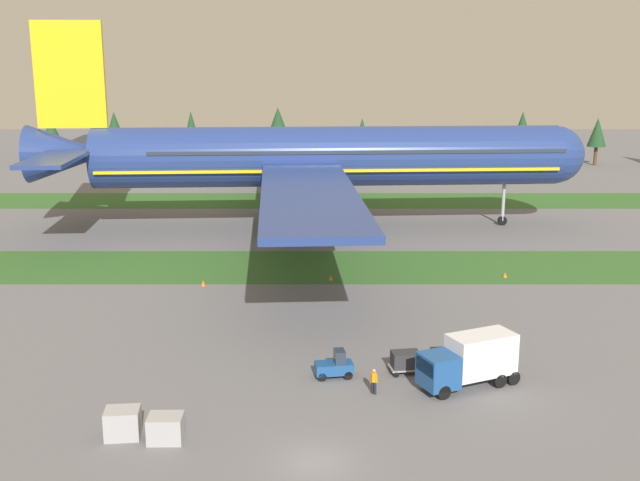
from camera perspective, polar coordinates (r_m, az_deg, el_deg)
The scene contains 16 objects.
ground_plane at distance 44.04m, azimuth -0.55°, elevation -16.07°, with size 400.00×400.00×0.00m, color slate.
grass_strip_near at distance 81.93m, azimuth -0.39°, elevation -1.93°, with size 320.00×13.30×0.01m, color #336028.
grass_strip_far at distance 119.59m, azimuth -0.33°, elevation 2.97°, with size 320.00×13.30×0.01m, color #336028.
airliner at distance 98.96m, azimuth -0.80°, elevation 6.24°, with size 70.90×87.35×25.98m.
baggage_tug at distance 54.14m, azimuth 0.93°, elevation -9.25°, with size 2.77×1.68×1.97m.
cargo_dolly_lead at distance 55.12m, azimuth 6.15°, elevation -8.79°, with size 2.40×1.81×1.55m.
cargo_dolly_second at distance 55.90m, azimuth 9.05°, elevation -8.56°, with size 2.40×1.81×1.55m.
cargo_dolly_third at distance 56.83m, azimuth 11.87°, elevation -8.31°, with size 2.40×1.81×1.55m.
catering_truck at distance 53.21m, azimuth 10.80°, elevation -8.59°, with size 7.28×4.97×3.58m.
ground_crew_marshaller at distance 51.70m, azimuth 3.81°, elevation -10.26°, with size 0.43×0.42×1.74m.
uld_container_0 at distance 47.63m, azimuth -14.55°, elevation -12.95°, with size 2.00×1.60×1.74m, color #A3A3A8.
uld_container_1 at distance 46.70m, azimuth -11.51°, elevation -13.45°, with size 2.00×1.60×1.56m, color #A3A3A8.
taxiway_marker_0 at distance 75.80m, azimuth -8.81°, elevation -3.14°, with size 0.44×0.44×0.57m, color orange.
taxiway_marker_1 at distance 76.94m, azimuth 0.60°, elevation -2.75°, with size 0.44×0.44×0.53m, color orange.
taxiway_marker_2 at distance 80.11m, azimuth 13.31°, elevation -2.47°, with size 0.44×0.44×0.50m, color orange.
distant_tree_line at distance 160.17m, azimuth -2.09°, elevation 8.01°, with size 177.36×9.58×11.58m.
Camera 1 is at (0.28, -38.33, 21.67)m, focal length 43.35 mm.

